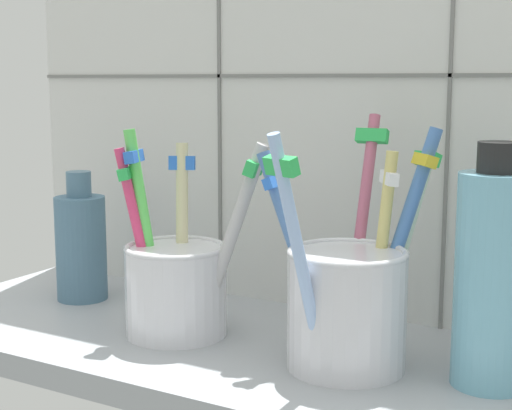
# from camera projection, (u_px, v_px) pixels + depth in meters

# --- Properties ---
(counter_slab) EXTENTS (0.64, 0.22, 0.02)m
(counter_slab) POSITION_uv_depth(u_px,v_px,m) (262.00, 358.00, 0.60)
(counter_slab) COLOR #9EA3A8
(counter_slab) RESTS_ON ground
(tile_wall_back) EXTENTS (0.64, 0.02, 0.45)m
(tile_wall_back) POSITION_uv_depth(u_px,v_px,m) (331.00, 76.00, 0.66)
(tile_wall_back) COLOR silver
(tile_wall_back) RESTS_ON ground
(toothbrush_cup_left) EXTENTS (0.13, 0.08, 0.16)m
(toothbrush_cup_left) POSITION_uv_depth(u_px,v_px,m) (176.00, 281.00, 0.62)
(toothbrush_cup_left) COLOR silver
(toothbrush_cup_left) RESTS_ON counter_slab
(toothbrush_cup_right) EXTENTS (0.12, 0.16, 0.18)m
(toothbrush_cup_right) POSITION_uv_depth(u_px,v_px,m) (348.00, 298.00, 0.54)
(toothbrush_cup_right) COLOR silver
(toothbrush_cup_right) RESTS_ON counter_slab
(ceramic_vase) EXTENTS (0.05, 0.05, 0.12)m
(ceramic_vase) POSITION_uv_depth(u_px,v_px,m) (81.00, 245.00, 0.71)
(ceramic_vase) COLOR slate
(ceramic_vase) RESTS_ON counter_slab
(soap_bottle) EXTENTS (0.05, 0.05, 0.16)m
(soap_bottle) POSITION_uv_depth(u_px,v_px,m) (493.00, 276.00, 0.51)
(soap_bottle) COLOR #71B3CB
(soap_bottle) RESTS_ON counter_slab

